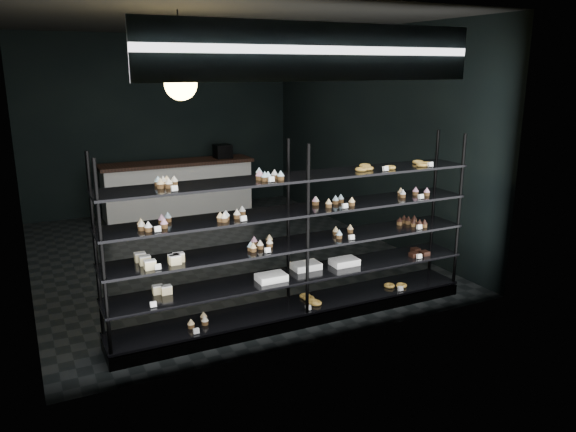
{
  "coord_description": "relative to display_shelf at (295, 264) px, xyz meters",
  "views": [
    {
      "loc": [
        -2.51,
        -7.39,
        2.61
      ],
      "look_at": [
        0.2,
        -1.9,
        0.99
      ],
      "focal_mm": 35.0,
      "sensor_mm": 36.0,
      "label": 1
    }
  ],
  "objects": [
    {
      "name": "room",
      "position": [
        -0.01,
        2.45,
        0.97
      ],
      "size": [
        5.01,
        6.01,
        3.2
      ],
      "color": "black",
      "rests_on": "ground"
    },
    {
      "name": "signage",
      "position": [
        -0.01,
        -0.48,
        2.12
      ],
      "size": [
        3.3,
        0.05,
        0.5
      ],
      "color": "#0B163A",
      "rests_on": "room"
    },
    {
      "name": "pendant_lamp",
      "position": [
        -0.88,
        0.9,
        1.82
      ],
      "size": [
        0.34,
        0.34,
        0.9
      ],
      "color": "black",
      "rests_on": "room"
    },
    {
      "name": "display_shelf",
      "position": [
        0.0,
        0.0,
        0.0
      ],
      "size": [
        4.0,
        0.5,
        1.91
      ],
      "color": "black",
      "rests_on": "room"
    },
    {
      "name": "service_counter",
      "position": [
        0.13,
        4.95,
        -0.13
      ],
      "size": [
        2.75,
        0.65,
        1.23
      ],
      "color": "beige",
      "rests_on": "room"
    }
  ]
}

